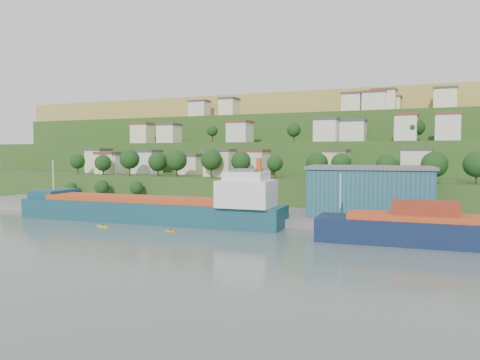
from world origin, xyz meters
The scene contains 10 objects.
ground centered at (0.00, 0.00, 0.00)m, with size 500.00×500.00×0.00m, color #4E5F5B.
quay centered at (20.00, 28.00, 0.00)m, with size 220.00×26.00×4.00m, color slate.
pebble_beach centered at (-55.00, 22.00, 0.00)m, with size 40.00×18.00×2.40m, color slate.
hillside centered at (0.00, 168.67, 0.08)m, with size 360.00×211.25×96.00m.
cargo_ship_near centered at (-9.55, 10.42, 3.03)m, with size 74.57×16.32×19.00m.
warehouse centered at (42.16, 31.00, 8.43)m, with size 33.18×22.81×12.80m.
caravan centered at (-53.70, 22.36, 2.45)m, with size 5.36×2.23×2.50m, color white.
dinghy centered at (-42.66, 16.39, 1.56)m, with size 3.63×1.36×0.73m, color silver.
kayak_orange centered at (1.83, -0.32, 0.22)m, with size 3.09×1.22×0.76m.
kayak_yellow centered at (-16.83, -1.53, 0.27)m, with size 3.66×1.18×0.90m.
Camera 1 is at (59.88, -92.16, 18.48)m, focal length 35.00 mm.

